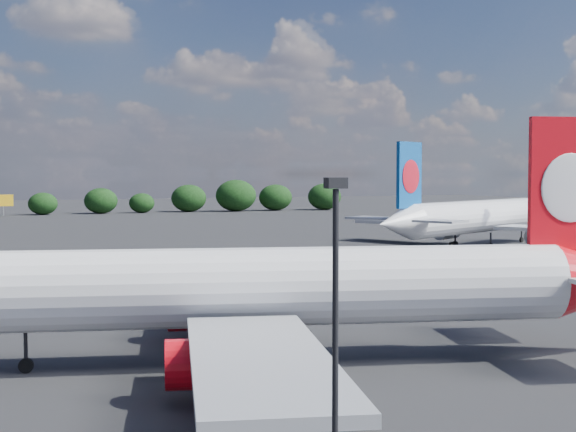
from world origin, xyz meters
name	(u,v)px	position (x,y,z in m)	size (l,w,h in m)	color
qantas_airliner	(297,289)	(12.88, 3.93, 4.32)	(42.79, 41.02, 14.19)	white
china_southern_airliner	(474,218)	(65.52, 56.58, 4.54)	(43.32, 41.77, 14.90)	white
apron_lamp_post	(335,362)	(3.25, -19.09, 6.01)	(0.55, 0.30, 10.73)	black
billboard_yellow	(3,201)	(12.00, 182.00, 3.87)	(5.00, 0.30, 5.50)	gold
horizon_treeline	(25,201)	(17.29, 180.57, 3.81)	(200.99, 15.12, 9.19)	black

